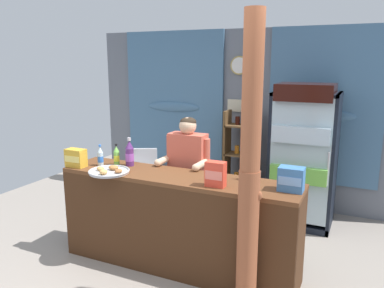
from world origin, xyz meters
name	(u,v)px	position (x,y,z in m)	size (l,w,h in m)	color
ground_plane	(196,243)	(0.00, 1.09, 0.00)	(7.06, 7.06, 0.00)	gray
back_wall_curtained	(242,115)	(-0.01, 2.76, 1.30)	(4.76, 0.22, 2.54)	slate
stall_counter	(173,216)	(0.04, 0.44, 0.59)	(2.45, 0.54, 0.98)	brown
timber_post	(250,177)	(0.89, 0.15, 1.18)	(0.20, 0.17, 2.47)	#995133
drink_fridge	(304,148)	(1.00, 2.17, 1.01)	(0.79, 0.73, 1.82)	black
bottle_shelf_rack	(241,158)	(0.08, 2.48, 0.72)	(0.48, 0.28, 1.39)	brown
plastic_lawn_chair	(142,176)	(-1.14, 1.75, 0.49)	(0.59, 0.59, 0.86)	silver
shopkeeper	(188,166)	(-0.08, 1.03, 0.94)	(0.53, 0.42, 1.49)	#28282D
soda_bottle_grape_soda	(130,154)	(-0.59, 0.66, 1.11)	(0.09, 0.09, 0.31)	#56286B
soda_bottle_water	(100,157)	(-0.88, 0.53, 1.08)	(0.06, 0.06, 0.23)	silver
soda_bottle_orange_soda	(248,170)	(0.71, 0.71, 1.07)	(0.06, 0.06, 0.22)	orange
soda_bottle_lime_soda	(116,156)	(-0.74, 0.63, 1.08)	(0.06, 0.06, 0.23)	#75C64C
snack_box_biscuit	(291,179)	(1.15, 0.55, 1.09)	(0.22, 0.15, 0.21)	#3D75B7
snack_box_choco_powder	(76,158)	(-1.09, 0.38, 1.08)	(0.21, 0.13, 0.19)	gold
snack_box_crackers	(216,174)	(0.51, 0.39, 1.09)	(0.18, 0.10, 0.23)	#E5422D
pastry_tray	(109,171)	(-0.62, 0.33, 1.00)	(0.42, 0.42, 0.07)	#BCBCC1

